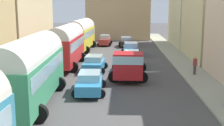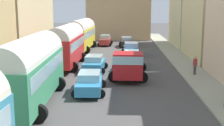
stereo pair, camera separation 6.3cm
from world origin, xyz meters
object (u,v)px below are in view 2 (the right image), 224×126
cargo_truck_0 (128,64)px  car_0 (132,58)px  pedestrian_0 (195,65)px  parked_bus_3 (81,33)px  parked_bus_2 (66,44)px  car_1 (131,49)px  parked_bus_1 (30,68)px  car_4 (90,82)px  car_5 (94,63)px  car_6 (105,40)px  car_2 (127,42)px

cargo_truck_0 → car_0: bearing=85.7°
cargo_truck_0 → pedestrian_0: cargo_truck_0 is taller
parked_bus_3 → cargo_truck_0: (6.15, -16.11, -1.09)m
parked_bus_2 → car_1: size_ratio=1.97×
parked_bus_1 → car_4: 4.56m
car_5 → car_6: (-0.12, 18.65, 0.05)m
parked_bus_3 → car_2: parked_bus_3 is taller
parked_bus_3 → car_4: (3.38, -20.21, -1.60)m
cargo_truck_0 → car_2: cargo_truck_0 is taller
car_1 → car_0: bearing=-90.7°
parked_bus_1 → pedestrian_0: parked_bus_1 is taller
parked_bus_3 → car_1: (6.66, -3.79, -1.56)m
car_1 → parked_bus_1: bearing=-109.2°
car_5 → pedestrian_0: 9.06m
parked_bus_2 → car_4: parked_bus_2 is taller
cargo_truck_0 → car_6: 21.79m
parked_bus_2 → car_0: parked_bus_2 is taller
parked_bus_3 → car_2: bearing=32.6°
parked_bus_1 → cargo_truck_0: (6.13, 6.76, -1.06)m
parked_bus_3 → car_5: size_ratio=2.35×
parked_bus_2 → parked_bus_1: bearing=-90.0°
cargo_truck_0 → pedestrian_0: 5.92m
car_0 → car_2: car_0 is taller
car_0 → pedestrian_0: bearing=-40.3°
car_1 → car_2: size_ratio=1.07×
cargo_truck_0 → car_6: cargo_truck_0 is taller
car_1 → car_2: bearing=93.3°
cargo_truck_0 → car_5: 4.29m
cargo_truck_0 → car_0: size_ratio=1.76×
parked_bus_2 → parked_bus_3: size_ratio=0.89×
car_0 → pedestrian_0: 7.01m
car_4 → car_1: bearing=78.7°
parked_bus_2 → car_4: size_ratio=2.05×
parked_bus_2 → pedestrian_0: bearing=-17.6°
parked_bus_3 → car_6: parked_bus_3 is taller
car_5 → car_4: bearing=-87.1°
parked_bus_3 → car_6: bearing=61.8°
parked_bus_1 → car_6: 28.50m
car_4 → car_6: bearing=91.0°
parked_bus_2 → car_4: (3.35, -9.14, -1.58)m
car_1 → car_6: (-3.75, 9.22, 0.02)m
car_4 → car_0: bearing=72.0°
car_6 → cargo_truck_0: bearing=-81.4°
car_4 → car_2: bearing=83.3°
parked_bus_1 → car_0: 14.25m
parked_bus_2 → car_5: parked_bus_2 is taller
car_0 → pedestrian_0: (5.35, -4.53, 0.22)m
parked_bus_3 → car_2: size_ratio=2.37×
parked_bus_1 → parked_bus_3: size_ratio=1.01×
car_1 → car_6: size_ratio=1.02×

